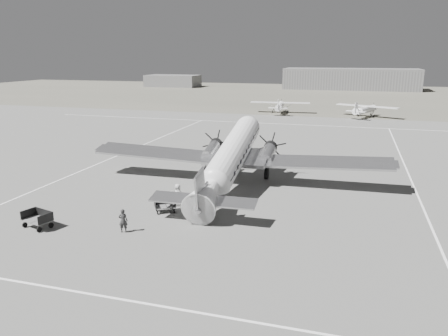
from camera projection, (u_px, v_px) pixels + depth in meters
ground at (252, 206)px, 32.01m from camera, size 260.00×260.00×0.00m
taxi_line_near at (180, 309)px, 19.01m from camera, size 60.00×0.15×0.01m
taxi_line_right at (430, 224)px, 28.71m from camera, size 0.15×80.00×0.01m
taxi_line_left at (108, 160)px, 46.24m from camera, size 0.15×60.00×0.01m
taxi_line_horizon at (309, 125)px, 69.13m from camera, size 90.00×0.15×0.01m
grass_infield at (329, 95)px, 120.18m from camera, size 260.00×90.00×0.01m
hangar_main at (350, 79)px, 141.19m from camera, size 42.00×14.00×6.60m
shed_secondary at (173, 81)px, 153.37m from camera, size 18.00×10.00×4.00m
dc3_airliner at (231, 158)px, 35.88m from camera, size 27.08×19.26×5.04m
light_plane_left at (280, 107)px, 83.16m from camera, size 12.13×10.18×2.36m
light_plane_right at (366, 111)px, 77.63m from camera, size 13.96×12.83×2.34m
baggage_cart_near at (165, 206)px, 30.77m from camera, size 1.86×1.72×0.86m
baggage_cart_far at (37, 220)px, 27.93m from camera, size 2.23×1.84×1.09m
ground_crew at (123, 221)px, 27.15m from camera, size 0.64×0.51×1.53m
ramp_agent at (173, 201)px, 30.86m from camera, size 0.71×0.83×1.51m
passenger at (178, 195)px, 32.00m from camera, size 0.68×0.90×1.65m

